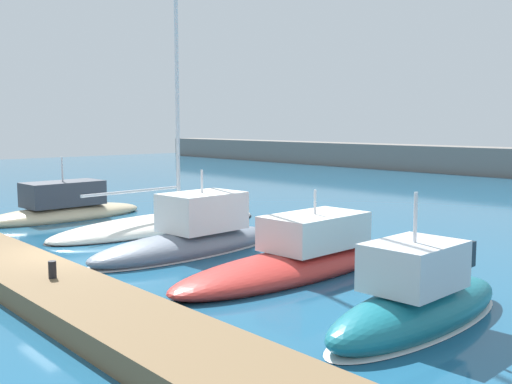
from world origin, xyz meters
TOP-DOWN VIEW (x-y plane):
  - ground_plane at (0.00, 0.00)m, footprint 120.00×120.00m
  - dock_pier at (0.00, -1.60)m, footprint 24.68×2.32m
  - motorboat_sand_nearest at (-9.66, 4.16)m, footprint 2.97×8.01m
  - sailboat_ivory_second at (-4.36, 6.10)m, footprint 4.11×10.77m
  - motorboat_slate_third at (0.38, 4.35)m, footprint 2.99×8.00m
  - motorboat_red_fourth at (4.82, 5.22)m, footprint 3.11×9.47m
  - motorboat_teal_fifth at (9.93, 3.65)m, footprint 2.11×6.32m
  - dock_bollard at (2.66, -1.60)m, footprint 0.20×0.20m

SIDE VIEW (x-z plane):
  - ground_plane at x=0.00m, z-range 0.00..0.00m
  - sailboat_ivory_second at x=-4.36m, z-range -10.61..11.07m
  - dock_pier at x=0.00m, z-range 0.00..0.55m
  - motorboat_red_fourth at x=4.82m, z-range -0.90..1.78m
  - motorboat_sand_nearest at x=-9.66m, z-range -1.16..2.08m
  - motorboat_teal_fifth at x=9.93m, z-range -1.11..2.14m
  - motorboat_slate_third at x=0.38m, z-range -1.01..2.08m
  - dock_bollard at x=2.66m, z-range 0.55..0.99m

